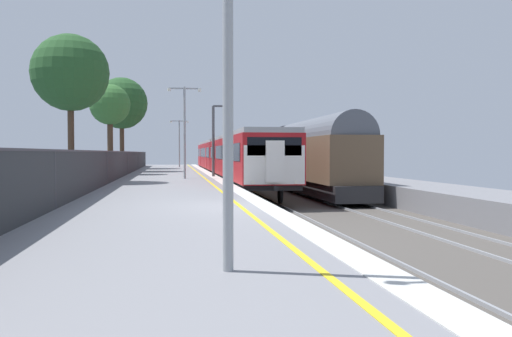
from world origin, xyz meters
TOP-DOWN VIEW (x-y plane):
  - ground at (2.64, 0.00)m, footprint 17.40×110.00m
  - commuter_train_at_platform at (2.10, 27.65)m, footprint 2.83×40.78m
  - freight_train_adjacent_track at (6.10, 30.15)m, footprint 2.60×44.51m
  - signal_gantry at (0.64, 19.54)m, footprint 1.10×0.24m
  - platform_lamp_near at (-1.55, -8.33)m, footprint 2.00×0.20m
  - platform_lamp_mid at (-1.55, 16.92)m, footprint 2.00×0.20m
  - platform_lamp_far at (-1.55, 42.18)m, footprint 2.00×0.20m
  - platform_back_fence at (-5.45, -0.00)m, footprint 0.07×99.00m
  - background_tree_left at (-7.11, 38.21)m, footprint 4.62×4.62m
  - background_tree_centre at (-7.40, 13.69)m, footprint 3.96×3.96m
  - background_tree_right at (-6.73, 24.11)m, footprint 2.89×2.89m
  - background_tree_back at (-6.33, 30.08)m, footprint 4.22×4.22m

SIDE VIEW (x-z plane):
  - ground at x=2.64m, z-range -1.21..0.00m
  - platform_back_fence at x=-5.45m, z-range 0.04..1.68m
  - commuter_train_at_platform at x=2.10m, z-range -0.64..3.17m
  - freight_train_adjacent_track at x=6.10m, z-range -0.79..3.70m
  - signal_gantry at x=0.64m, z-range 0.59..5.22m
  - platform_lamp_far at x=-1.55m, z-range 0.49..5.50m
  - platform_lamp_mid at x=-1.55m, z-range 0.50..5.96m
  - platform_lamp_near at x=-1.55m, z-range 0.51..6.30m
  - background_tree_right at x=-6.73m, z-range 1.64..8.07m
  - background_tree_back at x=-6.33m, z-range 1.59..9.32m
  - background_tree_centre at x=-7.40m, z-range 1.73..9.39m
  - background_tree_left at x=-7.11m, z-range 1.82..10.34m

